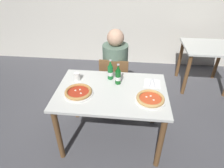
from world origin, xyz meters
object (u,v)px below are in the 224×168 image
diner_seated (115,73)px  dining_table_background (207,55)px  pizza_marinara_far (78,92)px  paper_cup (77,76)px  chair_behind_table (115,81)px  napkin_with_cutlery (152,83)px  beer_bottle_center (110,71)px  pizza_margherita_near (150,99)px  beer_bottle_left (118,76)px  dining_table_main (112,99)px

diner_seated → dining_table_background: bearing=25.9°
pizza_marinara_far → paper_cup: size_ratio=3.28×
chair_behind_table → napkin_with_cutlery: 0.69m
beer_bottle_center → napkin_with_cutlery: bearing=-6.3°
diner_seated → pizza_marinara_far: bearing=-113.1°
diner_seated → napkin_with_cutlery: (0.47, -0.48, 0.17)m
pizza_margherita_near → diner_seated: bearing=118.3°
paper_cup → beer_bottle_left: bearing=-2.6°
chair_behind_table → diner_seated: size_ratio=0.70×
diner_seated → beer_bottle_center: (-0.02, -0.42, 0.27)m
beer_bottle_left → pizza_marinara_far: bearing=-148.8°
dining_table_background → chair_behind_table: bearing=-152.5°
dining_table_background → beer_bottle_center: size_ratio=3.24×
diner_seated → beer_bottle_center: 0.50m
diner_seated → paper_cup: 0.67m
dining_table_main → diner_seated: diner_seated is taller
dining_table_background → pizza_marinara_far: bearing=-140.6°
dining_table_main → dining_table_background: (1.44, 1.37, -0.04)m
chair_behind_table → paper_cup: chair_behind_table is taller
pizza_margherita_near → napkin_with_cutlery: 0.32m
dining_table_main → pizza_margherita_near: (0.41, -0.13, 0.14)m
diner_seated → pizza_margherita_near: (0.43, -0.79, 0.19)m
chair_behind_table → dining_table_background: size_ratio=1.06×
beer_bottle_left → napkin_with_cutlery: beer_bottle_left is taller
chair_behind_table → pizza_marinara_far: 0.83m
beer_bottle_left → paper_cup: 0.48m
paper_cup → napkin_with_cutlery: bearing=1.0°
chair_behind_table → paper_cup: (-0.40, -0.44, 0.32)m
paper_cup → dining_table_main: bearing=-21.7°
dining_table_main → beer_bottle_left: size_ratio=4.86×
chair_behind_table → diner_seated: diner_seated is taller
pizza_margherita_near → beer_bottle_left: beer_bottle_left is taller
dining_table_main → chair_behind_table: (-0.02, 0.61, -0.15)m
diner_seated → dining_table_background: diner_seated is taller
pizza_marinara_far → beer_bottle_left: 0.47m
diner_seated → beer_bottle_center: size_ratio=4.89×
dining_table_background → napkin_with_cutlery: size_ratio=4.11×
dining_table_background → beer_bottle_center: 1.88m
chair_behind_table → pizza_marinara_far: (-0.32, -0.71, 0.29)m
dining_table_background → diner_seated: bearing=-154.1°
diner_seated → beer_bottle_left: bearing=-81.5°
dining_table_background → beer_bottle_center: bearing=-142.6°
dining_table_main → pizza_marinara_far: (-0.34, -0.10, 0.14)m
beer_bottle_left → paper_cup: beer_bottle_left is taller
pizza_marinara_far → napkin_with_cutlery: bearing=19.5°
dining_table_main → beer_bottle_left: (0.06, 0.15, 0.22)m
pizza_margherita_near → napkin_with_cutlery: (0.04, 0.31, -0.02)m
pizza_marinara_far → diner_seated: bearing=66.9°
dining_table_main → pizza_marinara_far: size_ratio=3.86×
beer_bottle_left → paper_cup: (-0.48, 0.02, -0.06)m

